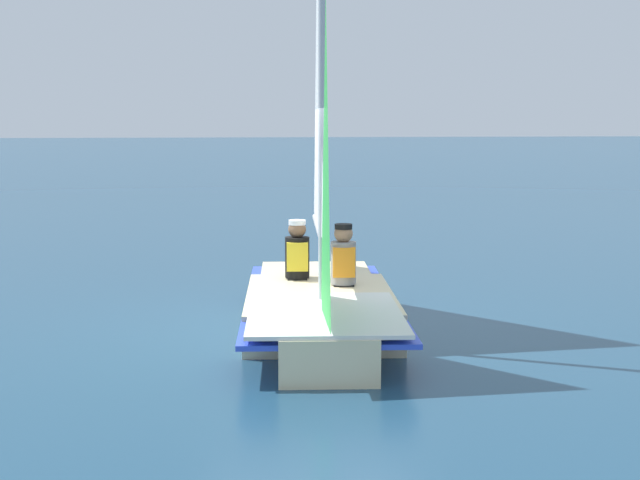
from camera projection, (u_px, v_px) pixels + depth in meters
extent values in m
plane|color=navy|center=(320.00, 330.00, 10.13)|extent=(260.00, 260.00, 0.00)
cube|color=beige|center=(320.00, 312.00, 10.10)|extent=(1.95, 2.65, 0.44)
cube|color=beige|center=(327.00, 351.00, 8.37)|extent=(1.03, 1.14, 0.44)
cube|color=beige|center=(315.00, 284.00, 11.83)|extent=(1.53, 1.20, 0.44)
cube|color=blue|center=(320.00, 299.00, 10.08)|extent=(2.21, 4.57, 0.05)
cube|color=silver|center=(325.00, 314.00, 8.85)|extent=(1.76, 2.19, 0.04)
cylinder|color=#B7B7BC|center=(322.00, 62.00, 9.18)|extent=(0.08, 0.08, 5.06)
cylinder|color=#B7B7BC|center=(318.00, 227.00, 10.55)|extent=(0.36, 2.27, 0.07)
pyramid|color=white|center=(318.00, 42.00, 10.27)|extent=(0.32, 2.15, 4.22)
pyramid|color=green|center=(326.00, 151.00, 8.47)|extent=(0.24, 1.51, 3.07)
cube|color=black|center=(314.00, 281.00, 12.41)|extent=(0.04, 0.08, 0.31)
cube|color=black|center=(343.00, 302.00, 10.57)|extent=(0.27, 0.31, 0.45)
cylinder|color=gray|center=(343.00, 263.00, 10.51)|extent=(0.34, 0.34, 0.50)
cube|color=orange|center=(343.00, 261.00, 10.50)|extent=(0.30, 0.37, 0.35)
sphere|color=#A87A56|center=(343.00, 233.00, 10.46)|extent=(0.22, 0.22, 0.22)
cylinder|color=black|center=(343.00, 226.00, 10.45)|extent=(0.23, 0.23, 0.06)
cube|color=black|center=(297.00, 295.00, 11.00)|extent=(0.27, 0.31, 0.45)
cylinder|color=black|center=(297.00, 257.00, 10.93)|extent=(0.34, 0.34, 0.50)
cube|color=yellow|center=(297.00, 255.00, 10.93)|extent=(0.30, 0.37, 0.35)
sphere|color=brown|center=(297.00, 229.00, 10.89)|extent=(0.22, 0.22, 0.22)
cylinder|color=white|center=(297.00, 222.00, 10.88)|extent=(0.23, 0.23, 0.06)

